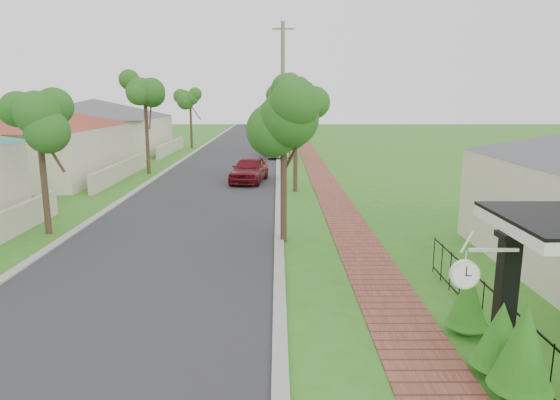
% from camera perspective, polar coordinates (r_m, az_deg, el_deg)
% --- Properties ---
extents(ground, '(160.00, 160.00, 0.00)m').
position_cam_1_polar(ground, '(10.27, -3.77, -15.88)').
color(ground, '#39771C').
rests_on(ground, ground).
extents(road, '(7.00, 120.00, 0.02)m').
position_cam_1_polar(road, '(29.69, -7.24, 2.42)').
color(road, '#28282B').
rests_on(road, ground).
extents(kerb_right, '(0.30, 120.00, 0.10)m').
position_cam_1_polar(kerb_right, '(29.47, -0.17, 2.44)').
color(kerb_right, '#9E9E99').
rests_on(kerb_right, ground).
extents(kerb_left, '(0.30, 120.00, 0.10)m').
position_cam_1_polar(kerb_left, '(30.35, -14.11, 2.36)').
color(kerb_left, '#9E9E99').
rests_on(kerb_left, ground).
extents(sidewalk, '(1.50, 120.00, 0.03)m').
position_cam_1_polar(sidewalk, '(29.59, 4.87, 2.44)').
color(sidewalk, '#9A533D').
rests_on(sidewalk, ground).
extents(porch_post, '(0.48, 0.48, 2.52)m').
position_cam_1_polar(porch_post, '(9.70, 24.25, -11.37)').
color(porch_post, black).
rests_on(porch_post, ground).
extents(picket_fence, '(0.03, 8.02, 1.00)m').
position_cam_1_polar(picket_fence, '(10.89, 23.51, -12.09)').
color(picket_fence, black).
rests_on(picket_fence, ground).
extents(street_trees, '(10.70, 37.65, 5.89)m').
position_cam_1_polar(street_trees, '(36.09, -5.91, 11.32)').
color(street_trees, '#382619').
rests_on(street_trees, ground).
extents(hedge_row, '(0.88, 4.80, 2.19)m').
position_cam_1_polar(hedge_row, '(9.02, 25.98, -15.38)').
color(hedge_row, '#125B14').
rests_on(hedge_row, ground).
extents(far_house_red, '(15.56, 15.56, 4.60)m').
position_cam_1_polar(far_house_red, '(33.08, -28.53, 6.13)').
color(far_house_red, beige).
rests_on(far_house_red, ground).
extents(far_house_grey, '(15.56, 15.56, 4.60)m').
position_cam_1_polar(far_house_grey, '(45.88, -20.31, 7.99)').
color(far_house_grey, beige).
rests_on(far_house_grey, ground).
extents(parked_car_red, '(2.33, 4.43, 1.44)m').
position_cam_1_polar(parked_car_red, '(28.25, -3.53, 3.49)').
color(parked_car_red, maroon).
rests_on(parked_car_red, ground).
extents(parked_car_white, '(2.26, 4.60, 1.45)m').
position_cam_1_polar(parked_car_white, '(39.98, -0.65, 5.94)').
color(parked_car_white, silver).
rests_on(parked_car_white, ground).
extents(near_tree, '(1.86, 1.86, 4.79)m').
position_cam_1_polar(near_tree, '(16.11, 0.43, 8.33)').
color(near_tree, '#382619').
rests_on(near_tree, ground).
extents(utility_pole, '(1.20, 0.24, 8.86)m').
position_cam_1_polar(utility_pole, '(29.08, 0.32, 11.20)').
color(utility_pole, '#756D5B').
rests_on(utility_pole, ground).
extents(station_clock, '(1.08, 0.13, 0.68)m').
position_cam_1_polar(station_clock, '(8.73, 20.54, -7.77)').
color(station_clock, white).
rests_on(station_clock, ground).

